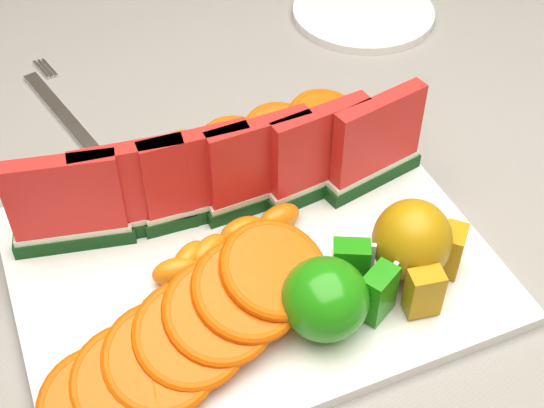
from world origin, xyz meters
The scene contains 11 objects.
table centered at (0.00, 0.00, 0.65)m, with size 1.40×0.90×0.75m.
tablecloth centered at (0.00, 0.00, 0.72)m, with size 1.53×1.03×0.20m.
platter centered at (-0.02, -0.05, 0.76)m, with size 0.40×0.30×0.01m.
apple_cluster centered at (0.02, -0.14, 0.80)m, with size 0.10×0.08×0.06m.
pear_cluster centered at (0.10, -0.12, 0.81)m, with size 0.09×0.09×0.07m.
side_plate centered at (0.27, 0.29, 0.76)m, with size 0.23×0.23×0.01m.
fork centered at (-0.13, 0.24, 0.76)m, with size 0.05×0.19×0.00m.
watermelon_row centered at (-0.01, 0.01, 0.82)m, with size 0.39×0.07×0.10m.
orange_fan_front centered at (-0.10, -0.13, 0.80)m, with size 0.27×0.16×0.07m.
orange_fan_back centered at (-0.01, 0.07, 0.79)m, with size 0.34×0.11×0.05m.
tangerine_segments centered at (-0.03, -0.04, 0.78)m, with size 0.15×0.05×0.03m.
Camera 1 is at (-0.17, -0.46, 1.27)m, focal length 50.00 mm.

